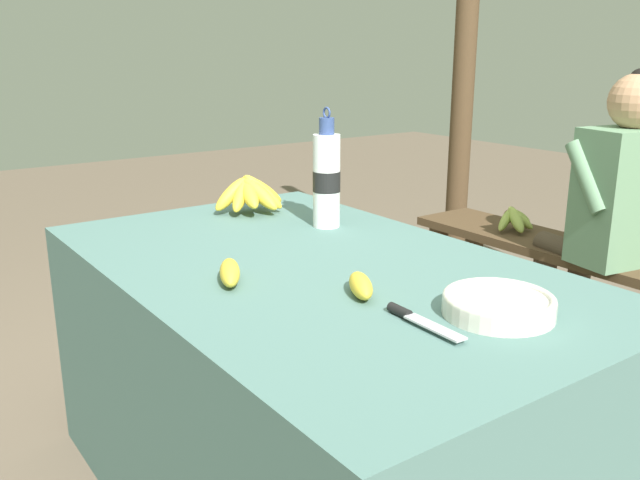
% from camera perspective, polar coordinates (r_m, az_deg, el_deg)
% --- Properties ---
extents(market_counter, '(1.46, 0.88, 0.68)m').
position_cam_1_polar(market_counter, '(1.77, -0.46, -12.54)').
color(market_counter, '#4C706B').
rests_on(market_counter, ground_plane).
extents(banana_bunch_ripe, '(0.17, 0.26, 0.13)m').
position_cam_1_polar(banana_bunch_ripe, '(2.13, -5.83, 3.96)').
color(banana_bunch_ripe, '#4C381E').
rests_on(banana_bunch_ripe, market_counter).
extents(serving_bowl, '(0.22, 0.22, 0.04)m').
position_cam_1_polar(serving_bowl, '(1.36, 14.81, -5.25)').
color(serving_bowl, silver).
rests_on(serving_bowl, market_counter).
extents(water_bottle, '(0.08, 0.08, 0.34)m').
position_cam_1_polar(water_bottle, '(1.94, 0.56, 5.18)').
color(water_bottle, white).
rests_on(water_bottle, market_counter).
extents(loose_banana_front, '(0.16, 0.11, 0.04)m').
position_cam_1_polar(loose_banana_front, '(1.52, -7.63, -2.70)').
color(loose_banana_front, gold).
rests_on(loose_banana_front, market_counter).
extents(loose_banana_side, '(0.14, 0.10, 0.04)m').
position_cam_1_polar(loose_banana_side, '(1.42, 3.45, -3.85)').
color(loose_banana_side, gold).
rests_on(loose_banana_side, market_counter).
extents(knife, '(0.19, 0.03, 0.02)m').
position_cam_1_polar(knife, '(1.30, 7.89, -6.48)').
color(knife, '#BCBCC1').
rests_on(knife, market_counter).
extents(wooden_bench, '(1.73, 0.32, 0.44)m').
position_cam_1_polar(wooden_bench, '(2.73, 23.27, -2.71)').
color(wooden_bench, '#4C3823').
rests_on(wooden_bench, ground_plane).
extents(seated_vendor, '(0.44, 0.42, 1.12)m').
position_cam_1_polar(seated_vendor, '(2.64, 23.51, 2.92)').
color(seated_vendor, '#473828').
rests_on(seated_vendor, ground_plane).
extents(banana_bunch_green, '(0.16, 0.23, 0.12)m').
position_cam_1_polar(banana_bunch_green, '(2.94, 16.07, 1.77)').
color(banana_bunch_green, '#4C381E').
rests_on(banana_bunch_green, wooden_bench).
extents(support_post_near, '(0.11, 0.11, 2.48)m').
position_cam_1_polar(support_post_near, '(3.46, 12.20, 16.51)').
color(support_post_near, '#4C3823').
rests_on(support_post_near, ground_plane).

